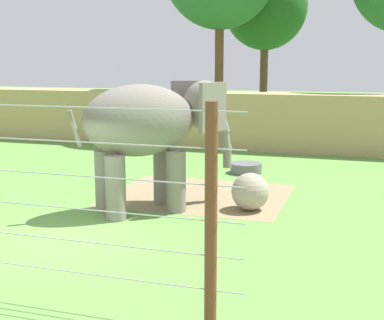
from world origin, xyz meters
name	(u,v)px	position (x,y,z in m)	size (l,w,h in m)	color
ground_plane	(65,240)	(0.00, 0.00, 0.00)	(120.00, 120.00, 0.00)	#609342
dirt_patch	(199,195)	(1.65, 4.74, 0.00)	(5.03, 4.20, 0.01)	#937F5B
embankment_wall	(221,120)	(0.00, 13.50, 1.24)	(36.00, 1.80, 2.47)	tan
elephant	(152,126)	(0.94, 2.87, 2.22)	(3.81, 3.74, 3.36)	gray
enrichment_ball	(250,192)	(3.38, 3.60, 0.49)	(0.99, 0.99, 0.99)	tan
water_tub	(246,168)	(2.30, 8.22, 0.18)	(1.10, 1.10, 0.35)	slate
tree_far_left	(265,6)	(0.62, 20.75, 6.83)	(4.64, 4.64, 9.31)	brown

